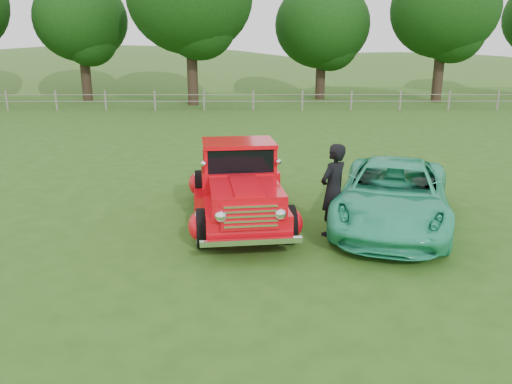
{
  "coord_description": "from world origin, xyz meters",
  "views": [
    {
      "loc": [
        -0.06,
        -8.77,
        3.68
      ],
      "look_at": [
        0.01,
        1.2,
        0.79
      ],
      "focal_mm": 35.0,
      "sensor_mm": 36.0,
      "label": 1
    }
  ],
  "objects_px": {
    "tree_mid_west": "(81,20)",
    "man": "(333,190)",
    "red_pickup": "(239,185)",
    "tree_mid_east": "(445,10)",
    "teal_sedan": "(393,194)",
    "tree_near_east": "(322,25)"
  },
  "relations": [
    {
      "from": "tree_mid_west",
      "to": "man",
      "type": "relative_size",
      "value": 4.49
    },
    {
      "from": "tree_mid_west",
      "to": "man",
      "type": "distance_m",
      "value": 30.73
    },
    {
      "from": "red_pickup",
      "to": "teal_sedan",
      "type": "xyz_separation_m",
      "value": [
        3.31,
        -0.37,
        -0.12
      ]
    },
    {
      "from": "tree_mid_west",
      "to": "red_pickup",
      "type": "distance_m",
      "value": 29.09
    },
    {
      "from": "tree_near_east",
      "to": "teal_sedan",
      "type": "height_order",
      "value": "tree_near_east"
    },
    {
      "from": "tree_mid_east",
      "to": "teal_sedan",
      "type": "height_order",
      "value": "tree_mid_east"
    },
    {
      "from": "red_pickup",
      "to": "tree_near_east",
      "type": "bearing_deg",
      "value": 72.12
    },
    {
      "from": "teal_sedan",
      "to": "tree_mid_west",
      "type": "bearing_deg",
      "value": 137.11
    },
    {
      "from": "teal_sedan",
      "to": "man",
      "type": "height_order",
      "value": "man"
    },
    {
      "from": "tree_mid_east",
      "to": "teal_sedan",
      "type": "bearing_deg",
      "value": -111.45
    },
    {
      "from": "tree_mid_east",
      "to": "tree_mid_west",
      "type": "bearing_deg",
      "value": 177.71
    },
    {
      "from": "tree_near_east",
      "to": "man",
      "type": "xyz_separation_m",
      "value": [
        -3.44,
        -28.19,
        -4.31
      ]
    },
    {
      "from": "tree_mid_east",
      "to": "teal_sedan",
      "type": "xyz_separation_m",
      "value": [
        -10.06,
        -25.61,
        -5.5
      ]
    },
    {
      "from": "tree_mid_west",
      "to": "tree_mid_east",
      "type": "bearing_deg",
      "value": -2.29
    },
    {
      "from": "red_pickup",
      "to": "teal_sedan",
      "type": "distance_m",
      "value": 3.33
    },
    {
      "from": "tree_near_east",
      "to": "man",
      "type": "height_order",
      "value": "tree_near_east"
    },
    {
      "from": "red_pickup",
      "to": "tree_mid_west",
      "type": "bearing_deg",
      "value": 107.18
    },
    {
      "from": "tree_mid_west",
      "to": "tree_near_east",
      "type": "bearing_deg",
      "value": 3.37
    },
    {
      "from": "tree_mid_east",
      "to": "teal_sedan",
      "type": "distance_m",
      "value": 28.06
    },
    {
      "from": "teal_sedan",
      "to": "tree_mid_east",
      "type": "bearing_deg",
      "value": 86.34
    },
    {
      "from": "red_pickup",
      "to": "man",
      "type": "xyz_separation_m",
      "value": [
        1.92,
        -0.95,
        0.15
      ]
    },
    {
      "from": "red_pickup",
      "to": "man",
      "type": "relative_size",
      "value": 2.73
    }
  ]
}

